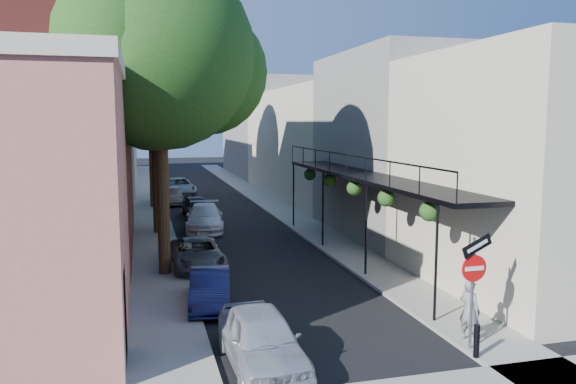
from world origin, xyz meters
TOP-DOWN VIEW (x-y plane):
  - road_surface at (0.00, 30.00)m, footprint 6.00×64.00m
  - sidewalk_left at (-4.00, 30.00)m, footprint 2.00×64.00m
  - sidewalk_right at (4.00, 30.00)m, footprint 2.00×64.00m
  - buildings_left at (-9.30, 28.76)m, footprint 10.10×59.10m
  - buildings_right at (8.99, 29.49)m, footprint 9.80×55.00m
  - sign_post at (3.16, 0.97)m, footprint 0.89×0.17m
  - bollard at (3.00, 0.50)m, footprint 0.14×0.14m
  - oak_near at (-3.37, 10.26)m, footprint 7.48×6.80m
  - oak_mid at (-3.42, 18.23)m, footprint 6.60×6.00m
  - oak_far at (-3.35, 27.27)m, footprint 7.70×7.00m
  - parked_car_a at (-1.98, 1.48)m, footprint 1.73×4.04m
  - parked_car_b at (-2.60, 6.15)m, footprint 1.65×3.55m
  - parked_car_c at (-2.54, 10.75)m, footprint 1.95×4.17m
  - parked_car_d at (-1.40, 18.49)m, footprint 2.38×4.81m
  - parked_car_e at (-1.40, 22.92)m, footprint 1.58×3.69m
  - parked_car_f at (-2.60, 28.30)m, footprint 1.56×3.59m
  - parked_car_g at (-1.79, 32.83)m, footprint 2.55×5.08m
  - pedestrian at (3.40, 1.46)m, footprint 0.58×0.68m

SIDE VIEW (x-z plane):
  - road_surface at x=0.00m, z-range 0.00..0.01m
  - sidewalk_left at x=-4.00m, z-range 0.00..0.12m
  - sidewalk_right at x=4.00m, z-range 0.00..0.12m
  - bollard at x=3.00m, z-range 0.12..0.92m
  - parked_car_b at x=-2.60m, z-range 0.00..1.13m
  - parked_car_f at x=-2.60m, z-range 0.00..1.15m
  - parked_car_c at x=-2.54m, z-range 0.00..1.16m
  - parked_car_e at x=-1.40m, z-range 0.00..1.24m
  - parked_car_d at x=-1.40m, z-range 0.00..1.34m
  - parked_car_a at x=-1.98m, z-range 0.00..1.36m
  - parked_car_g at x=-1.79m, z-range 0.00..1.38m
  - pedestrian at x=3.40m, z-range 0.12..1.70m
  - sign_post at x=3.16m, z-range 0.54..3.53m
  - buildings_right at x=8.99m, z-range -0.58..9.42m
  - buildings_left at x=-9.30m, z-range -1.06..10.94m
  - oak_mid at x=-3.42m, z-range 1.96..12.16m
  - oak_near at x=-3.37m, z-range 2.17..13.59m
  - oak_far at x=-3.35m, z-range 2.31..14.21m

